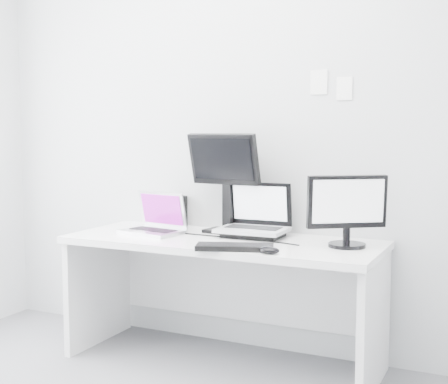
{
  "coord_description": "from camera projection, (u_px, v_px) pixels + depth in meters",
  "views": [
    {
      "loc": [
        1.51,
        -1.92,
        1.35
      ],
      "look_at": [
        0.02,
        1.23,
        1.0
      ],
      "focal_mm": 50.16,
      "sensor_mm": 36.0,
      "label": 1
    }
  ],
  "objects": [
    {
      "name": "back_wall",
      "position": [
        247.0,
        129.0,
        3.81
      ],
      "size": [
        3.6,
        0.0,
        3.6
      ],
      "primitive_type": "plane",
      "rotation": [
        1.57,
        0.0,
        0.0
      ],
      "color": "#B6B8BB",
      "rests_on": "ground"
    },
    {
      "name": "desk",
      "position": [
        222.0,
        301.0,
        3.59
      ],
      "size": [
        1.8,
        0.7,
        0.73
      ],
      "primitive_type": "cube",
      "color": "white",
      "rests_on": "ground"
    },
    {
      "name": "macbook",
      "position": [
        151.0,
        212.0,
        3.71
      ],
      "size": [
        0.39,
        0.32,
        0.26
      ],
      "primitive_type": "cube",
      "rotation": [
        0.0,
        0.0,
        -0.17
      ],
      "color": "#B5B5BA",
      "rests_on": "desk"
    },
    {
      "name": "speaker",
      "position": [
        177.0,
        211.0,
        4.0
      ],
      "size": [
        0.11,
        0.11,
        0.2
      ],
      "primitive_type": "cube",
      "rotation": [
        0.0,
        0.0,
        0.11
      ],
      "color": "black",
      "rests_on": "desk"
    },
    {
      "name": "dell_laptop",
      "position": [
        252.0,
        210.0,
        3.59
      ],
      "size": [
        0.39,
        0.31,
        0.32
      ],
      "primitive_type": "cube",
      "rotation": [
        0.0,
        0.0,
        0.02
      ],
      "color": "#B1B3B8",
      "rests_on": "desk"
    },
    {
      "name": "rear_monitor",
      "position": [
        225.0,
        182.0,
        3.73
      ],
      "size": [
        0.47,
        0.21,
        0.61
      ],
      "primitive_type": "cube",
      "rotation": [
        0.0,
        0.0,
        -0.11
      ],
      "color": "black",
      "rests_on": "desk"
    },
    {
      "name": "samsung_monitor",
      "position": [
        348.0,
        210.0,
        3.29
      ],
      "size": [
        0.47,
        0.41,
        0.39
      ],
      "primitive_type": "cube",
      "rotation": [
        0.0,
        0.0,
        0.61
      ],
      "color": "black",
      "rests_on": "desk"
    },
    {
      "name": "keyboard",
      "position": [
        235.0,
        247.0,
        3.23
      ],
      "size": [
        0.42,
        0.27,
        0.03
      ],
      "primitive_type": "cube",
      "rotation": [
        0.0,
        0.0,
        0.34
      ],
      "color": "black",
      "rests_on": "desk"
    },
    {
      "name": "mouse",
      "position": [
        269.0,
        250.0,
        3.12
      ],
      "size": [
        0.12,
        0.08,
        0.04
      ],
      "primitive_type": "ellipsoid",
      "rotation": [
        0.0,
        0.0,
        -0.12
      ],
      "color": "black",
      "rests_on": "desk"
    },
    {
      "name": "wall_note_0",
      "position": [
        319.0,
        82.0,
        3.59
      ],
      "size": [
        0.1,
        0.0,
        0.14
      ],
      "primitive_type": "cube",
      "color": "white",
      "rests_on": "back_wall"
    },
    {
      "name": "wall_note_1",
      "position": [
        344.0,
        88.0,
        3.53
      ],
      "size": [
        0.09,
        0.0,
        0.13
      ],
      "primitive_type": "cube",
      "color": "white",
      "rests_on": "back_wall"
    }
  ]
}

